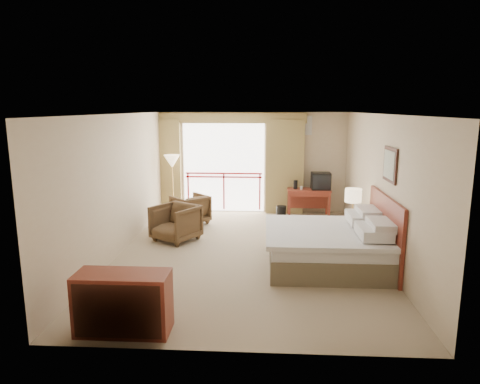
# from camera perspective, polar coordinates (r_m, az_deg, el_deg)

# --- Properties ---
(floor) EXTENTS (7.00, 7.00, 0.00)m
(floor) POSITION_cam_1_polar(r_m,az_deg,el_deg) (8.53, 1.03, -8.09)
(floor) COLOR gray
(floor) RESTS_ON ground
(ceiling) EXTENTS (7.00, 7.00, 0.00)m
(ceiling) POSITION_cam_1_polar(r_m,az_deg,el_deg) (8.05, 1.10, 10.37)
(ceiling) COLOR white
(ceiling) RESTS_ON wall_back
(wall_back) EXTENTS (5.00, 0.00, 5.00)m
(wall_back) POSITION_cam_1_polar(r_m,az_deg,el_deg) (11.64, 1.76, 3.95)
(wall_back) COLOR beige
(wall_back) RESTS_ON ground
(wall_front) EXTENTS (5.00, 0.00, 5.00)m
(wall_front) POSITION_cam_1_polar(r_m,az_deg,el_deg) (4.78, -0.62, -6.65)
(wall_front) COLOR beige
(wall_front) RESTS_ON ground
(wall_left) EXTENTS (0.00, 7.00, 7.00)m
(wall_left) POSITION_cam_1_polar(r_m,az_deg,el_deg) (8.65, -15.73, 1.01)
(wall_left) COLOR beige
(wall_left) RESTS_ON ground
(wall_right) EXTENTS (0.00, 7.00, 7.00)m
(wall_right) POSITION_cam_1_polar(r_m,az_deg,el_deg) (8.46, 18.24, 0.65)
(wall_right) COLOR beige
(wall_right) RESTS_ON ground
(balcony_door) EXTENTS (2.40, 0.00, 2.40)m
(balcony_door) POSITION_cam_1_polar(r_m,az_deg,el_deg) (11.69, -2.18, 3.24)
(balcony_door) COLOR white
(balcony_door) RESTS_ON wall_back
(balcony_railing) EXTENTS (2.09, 0.03, 1.02)m
(balcony_railing) POSITION_cam_1_polar(r_m,az_deg,el_deg) (11.73, -2.17, 1.35)
(balcony_railing) COLOR #A30E11
(balcony_railing) RESTS_ON wall_back
(curtain_left) EXTENTS (1.00, 0.26, 2.50)m
(curtain_left) POSITION_cam_1_polar(r_m,az_deg,el_deg) (11.83, -10.24, 3.41)
(curtain_left) COLOR olive
(curtain_left) RESTS_ON wall_back
(curtain_right) EXTENTS (1.00, 0.26, 2.50)m
(curtain_right) POSITION_cam_1_polar(r_m,az_deg,el_deg) (11.51, 5.97, 3.31)
(curtain_right) COLOR olive
(curtain_right) RESTS_ON wall_back
(valance) EXTENTS (4.40, 0.22, 0.28)m
(valance) POSITION_cam_1_polar(r_m,az_deg,el_deg) (11.48, -2.28, 9.86)
(valance) COLOR olive
(valance) RESTS_ON wall_back
(hvac_vent) EXTENTS (0.50, 0.04, 0.50)m
(hvac_vent) POSITION_cam_1_polar(r_m,az_deg,el_deg) (11.56, 8.31, 8.77)
(hvac_vent) COLOR silver
(hvac_vent) RESTS_ON wall_back
(bed) EXTENTS (2.13, 2.06, 0.97)m
(bed) POSITION_cam_1_polar(r_m,az_deg,el_deg) (7.92, 11.82, -6.99)
(bed) COLOR brown
(bed) RESTS_ON floor
(headboard) EXTENTS (0.06, 2.10, 1.30)m
(headboard) POSITION_cam_1_polar(r_m,az_deg,el_deg) (8.04, 18.73, -5.04)
(headboard) COLOR maroon
(headboard) RESTS_ON wall_right
(framed_art) EXTENTS (0.04, 0.72, 0.60)m
(framed_art) POSITION_cam_1_polar(r_m,az_deg,el_deg) (7.81, 19.36, 3.46)
(framed_art) COLOR black
(framed_art) RESTS_ON wall_right
(nightstand) EXTENTS (0.39, 0.47, 0.55)m
(nightstand) POSITION_cam_1_polar(r_m,az_deg,el_deg) (9.28, 14.69, -5.07)
(nightstand) COLOR maroon
(nightstand) RESTS_ON floor
(table_lamp) EXTENTS (0.34, 0.34, 0.60)m
(table_lamp) POSITION_cam_1_polar(r_m,az_deg,el_deg) (9.16, 14.86, -0.52)
(table_lamp) COLOR tan
(table_lamp) RESTS_ON nightstand
(phone) EXTENTS (0.19, 0.16, 0.07)m
(phone) POSITION_cam_1_polar(r_m,az_deg,el_deg) (9.05, 14.66, -3.44)
(phone) COLOR black
(phone) RESTS_ON nightstand
(desk) EXTENTS (1.11, 0.54, 0.73)m
(desk) POSITION_cam_1_polar(r_m,az_deg,el_deg) (11.37, 9.12, -0.37)
(desk) COLOR maroon
(desk) RESTS_ON floor
(tv) EXTENTS (0.49, 0.39, 0.45)m
(tv) POSITION_cam_1_polar(r_m,az_deg,el_deg) (11.28, 10.72, 1.44)
(tv) COLOR black
(tv) RESTS_ON desk
(coffee_maker) EXTENTS (0.12, 0.12, 0.23)m
(coffee_maker) POSITION_cam_1_polar(r_m,az_deg,el_deg) (11.24, 7.41, 0.97)
(coffee_maker) COLOR black
(coffee_maker) RESTS_ON desk
(cup) EXTENTS (0.07, 0.07, 0.09)m
(cup) POSITION_cam_1_polar(r_m,az_deg,el_deg) (11.21, 8.18, 0.55)
(cup) COLOR white
(cup) RESTS_ON desk
(wastebasket) EXTENTS (0.33, 0.33, 0.32)m
(wastebasket) POSITION_cam_1_polar(r_m,az_deg,el_deg) (11.12, 5.50, -2.67)
(wastebasket) COLOR black
(wastebasket) RESTS_ON floor
(armchair_far) EXTENTS (1.09, 1.09, 0.71)m
(armchair_far) POSITION_cam_1_polar(r_m,az_deg,el_deg) (10.71, -6.62, -4.13)
(armchair_far) COLOR #43301D
(armchair_far) RESTS_ON floor
(armchair_near) EXTENTS (1.16, 1.17, 0.78)m
(armchair_near) POSITION_cam_1_polar(r_m,az_deg,el_deg) (9.39, -8.51, -6.38)
(armchair_near) COLOR #43301D
(armchair_near) RESTS_ON floor
(side_table) EXTENTS (0.53, 0.53, 0.58)m
(side_table) POSITION_cam_1_polar(r_m,az_deg,el_deg) (9.89, -8.86, -3.11)
(side_table) COLOR black
(side_table) RESTS_ON floor
(book) EXTENTS (0.24, 0.25, 0.02)m
(book) POSITION_cam_1_polar(r_m,az_deg,el_deg) (9.84, -8.89, -2.06)
(book) COLOR white
(book) RESTS_ON side_table
(floor_lamp) EXTENTS (0.41, 0.41, 1.62)m
(floor_lamp) POSITION_cam_1_polar(r_m,az_deg,el_deg) (11.23, -9.05, 3.76)
(floor_lamp) COLOR tan
(floor_lamp) RESTS_ON floor
(dresser) EXTENTS (1.18, 0.50, 0.79)m
(dresser) POSITION_cam_1_polar(r_m,az_deg,el_deg) (5.77, -15.31, -14.07)
(dresser) COLOR maroon
(dresser) RESTS_ON floor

